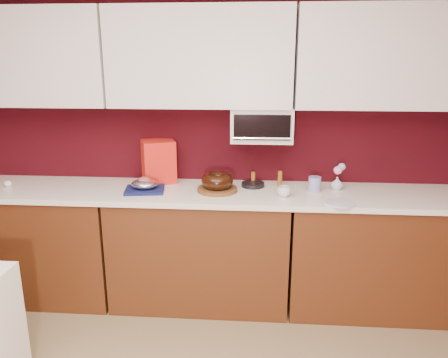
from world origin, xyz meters
The scene contains 27 objects.
wall_back centered at (0.00, 2.25, 1.25)m, with size 4.00×0.02×2.50m, color #3A080E.
base_cabinet_left centered at (-1.33, 1.94, 0.43)m, with size 1.31×0.58×0.86m, color #552911.
base_cabinet_center centered at (0.00, 1.94, 0.43)m, with size 1.31×0.58×0.86m, color #552911.
base_cabinet_right centered at (1.33, 1.94, 0.43)m, with size 1.31×0.58×0.86m, color #552911.
countertop centered at (0.00, 1.94, 0.88)m, with size 4.00×0.62×0.04m, color white.
upper_cabinet_left centered at (-1.33, 2.08, 1.85)m, with size 1.31×0.33×0.70m, color white.
upper_cabinet_center centered at (0.00, 2.08, 1.85)m, with size 1.31×0.33×0.70m, color white.
upper_cabinet_right centered at (1.33, 2.08, 1.85)m, with size 1.31×0.33×0.70m, color white.
toaster_oven centered at (0.45, 2.10, 1.38)m, with size 0.45×0.30×0.25m, color white.
toaster_oven_door centered at (0.45, 1.94, 1.38)m, with size 0.40×0.02×0.18m, color black.
toaster_oven_handle centered at (0.45, 1.93, 1.30)m, with size 0.02×0.02×0.42m, color silver.
cake_base centered at (0.13, 1.93, 0.91)m, with size 0.29×0.29×0.03m, color brown.
bundt_cake centered at (0.13, 1.93, 0.98)m, with size 0.23×0.23×0.10m, color black.
navy_towel centered at (-0.40, 1.89, 0.91)m, with size 0.28×0.24×0.02m, color #151A50.
foil_ham_nest centered at (-0.40, 1.89, 0.96)m, with size 0.19×0.16×0.07m, color silver.
roasted_ham centered at (-0.40, 1.89, 0.98)m, with size 0.09×0.08×0.06m, color #AC554E.
pandoro_box centered at (-0.35, 2.15, 1.07)m, with size 0.24×0.22×0.33m, color red.
dark_pan centered at (0.39, 2.08, 0.92)m, with size 0.18×0.18×0.03m, color black.
coffee_mug centered at (0.61, 1.84, 0.94)m, with size 0.08×0.08×0.09m, color silver.
blue_jar centered at (0.85, 1.99, 0.95)m, with size 0.09×0.09×0.11m, color #1C269C.
flower_vase centered at (1.02, 2.05, 0.95)m, with size 0.07×0.07×0.11m, color silver.
flower_pink centered at (1.02, 2.05, 1.05)m, with size 0.06×0.06×0.06m, color #FF93C5.
flower_blue centered at (1.05, 2.07, 1.07)m, with size 0.06×0.06×0.06m, color #94B8ED.
china_plate centered at (0.98, 1.71, 0.91)m, with size 0.20×0.20×0.01m, color white.
amber_bottle centered at (0.39, 2.15, 0.95)m, with size 0.03×0.03×0.10m, color #9B521C.
egg_right centered at (-1.47, 1.93, 0.92)m, with size 0.06×0.05×0.05m, color white.
amber_bottle_tall centered at (0.60, 2.09, 0.96)m, with size 0.04×0.04×0.12m, color brown.
Camera 1 is at (0.42, -1.13, 1.85)m, focal length 35.00 mm.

